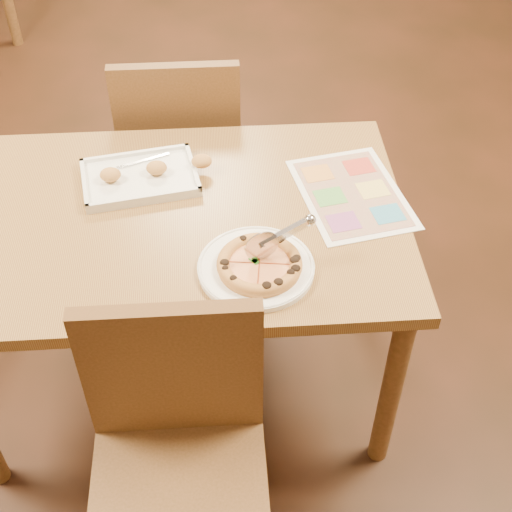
{
  "coord_description": "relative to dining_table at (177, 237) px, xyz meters",
  "views": [
    {
      "loc": [
        0.13,
        -1.52,
        2.03
      ],
      "look_at": [
        0.21,
        -0.23,
        0.77
      ],
      "focal_mm": 50.0,
      "sensor_mm": 36.0,
      "label": 1
    }
  ],
  "objects": [
    {
      "name": "pizza",
      "position": [
        0.22,
        -0.24,
        0.11
      ],
      "size": [
        0.22,
        0.22,
        0.03
      ],
      "rotation": [
        0.0,
        0.0,
        -0.13
      ],
      "color": "#E59B4E",
      "rests_on": "plate"
    },
    {
      "name": "pizza_cutter",
      "position": [
        0.27,
        -0.21,
        0.18
      ],
      "size": [
        0.17,
        0.06,
        0.1
      ],
      "rotation": [
        0.0,
        0.0,
        0.29
      ],
      "color": "silver",
      "rests_on": "pizza"
    },
    {
      "name": "chair_near",
      "position": [
        0.0,
        -0.6,
        -0.07
      ],
      "size": [
        0.42,
        0.42,
        0.47
      ],
      "color": "brown",
      "rests_on": "ground"
    },
    {
      "name": "plate",
      "position": [
        0.21,
        -0.23,
        0.09
      ],
      "size": [
        0.34,
        0.34,
        0.02
      ],
      "primitive_type": "cylinder",
      "rotation": [
        0.0,
        0.0,
        0.12
      ],
      "color": "white",
      "rests_on": "dining_table"
    },
    {
      "name": "chair_far",
      "position": [
        -0.0,
        0.6,
        -0.07
      ],
      "size": [
        0.42,
        0.42,
        0.47
      ],
      "rotation": [
        0.0,
        0.0,
        3.14
      ],
      "color": "brown",
      "rests_on": "ground"
    },
    {
      "name": "appetizer_tray",
      "position": [
        -0.09,
        0.16,
        0.1
      ],
      "size": [
        0.4,
        0.28,
        0.06
      ],
      "rotation": [
        0.0,
        0.0,
        0.18
      ],
      "color": "white",
      "rests_on": "dining_table"
    },
    {
      "name": "menu",
      "position": [
        0.51,
        0.06,
        0.09
      ],
      "size": [
        0.35,
        0.44,
        0.0
      ],
      "primitive_type": "cube",
      "rotation": [
        0.0,
        0.0,
        0.19
      ],
      "color": "white",
      "rests_on": "dining_table"
    },
    {
      "name": "dining_table",
      "position": [
        0.0,
        0.0,
        0.0
      ],
      "size": [
        1.3,
        0.85,
        0.72
      ],
      "color": "olive",
      "rests_on": "ground"
    }
  ]
}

